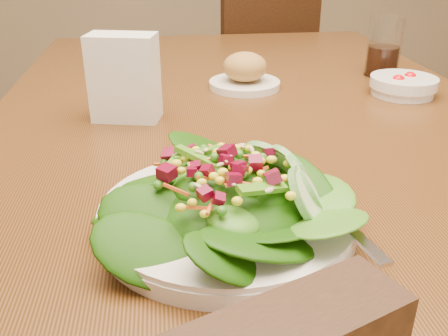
{
  "coord_description": "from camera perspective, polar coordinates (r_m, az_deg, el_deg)",
  "views": [
    {
      "loc": [
        -0.15,
        -0.81,
        1.04
      ],
      "look_at": [
        -0.09,
        -0.34,
        0.81
      ],
      "focal_mm": 40.0,
      "sensor_mm": 36.0,
      "label": 1
    }
  ],
  "objects": [
    {
      "name": "chair_far",
      "position": [
        1.95,
        3.35,
        8.27
      ],
      "size": [
        0.5,
        0.5,
        0.86
      ],
      "rotation": [
        0.0,
        0.0,
        3.46
      ],
      "color": "#391D0E",
      "rests_on": "ground_plane"
    },
    {
      "name": "napkin_holder",
      "position": [
        0.83,
        -11.33,
        10.33
      ],
      "size": [
        0.12,
        0.08,
        0.14
      ],
      "rotation": [
        0.0,
        0.0,
        -0.23
      ],
      "color": "white",
      "rests_on": "dining_table"
    },
    {
      "name": "bread_plate",
      "position": [
        1.0,
        2.39,
        10.74
      ],
      "size": [
        0.14,
        0.14,
        0.07
      ],
      "color": "silver",
      "rests_on": "dining_table"
    },
    {
      "name": "drinking_glass",
      "position": [
        1.14,
        17.78,
        12.66
      ],
      "size": [
        0.07,
        0.07,
        0.12
      ],
      "color": "silver",
      "rests_on": "dining_table"
    },
    {
      "name": "salad_plate",
      "position": [
        0.53,
        1.31,
        -3.77
      ],
      "size": [
        0.28,
        0.27,
        0.08
      ],
      "rotation": [
        0.0,
        0.0,
        0.37
      ],
      "color": "silver",
      "rests_on": "dining_table"
    },
    {
      "name": "dining_table",
      "position": [
        0.91,
        2.97,
        0.36
      ],
      "size": [
        0.9,
        1.4,
        0.75
      ],
      "color": "brown",
      "rests_on": "ground_plane"
    },
    {
      "name": "tomato_bowl",
      "position": [
        1.02,
        19.79,
        8.88
      ],
      "size": [
        0.12,
        0.12,
        0.04
      ],
      "color": "silver",
      "rests_on": "dining_table"
    }
  ]
}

